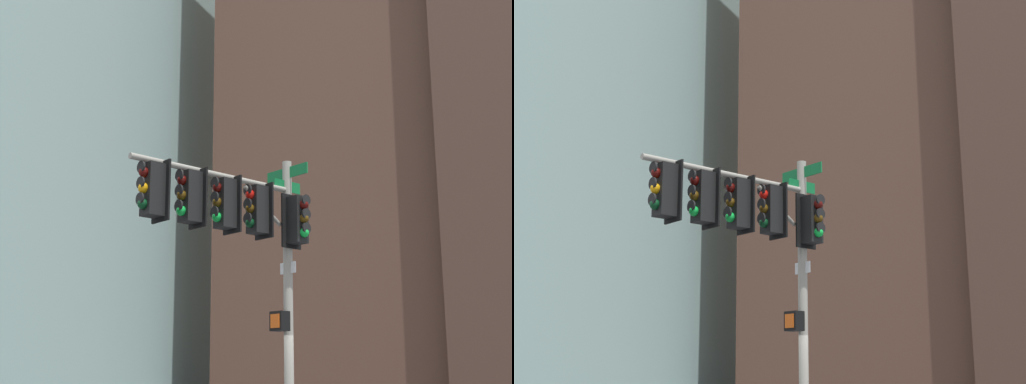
# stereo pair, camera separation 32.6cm
# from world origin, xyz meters

# --- Properties ---
(signal_pole_assembly) EXTENTS (2.32, 3.96, 6.23)m
(signal_pole_assembly) POSITION_xyz_m (-0.49, -1.59, 4.59)
(signal_pole_assembly) COLOR #9E998C
(signal_pole_assembly) RESTS_ON ground_plane
(building_brick_nearside) EXTENTS (18.88, 18.04, 44.05)m
(building_brick_nearside) POSITION_xyz_m (-8.71, 40.84, 22.03)
(building_brick_nearside) COLOR brown
(building_brick_nearside) RESTS_ON ground_plane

